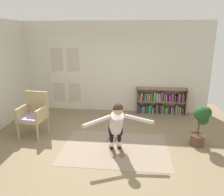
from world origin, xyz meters
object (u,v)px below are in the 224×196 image
at_px(wicker_chair, 34,113).
at_px(potted_plant, 201,120).
at_px(bookshelf, 160,103).
at_px(skis_pair, 115,147).
at_px(person_skier, 117,123).

relative_size(wicker_chair, potted_plant, 1.15).
bearing_deg(potted_plant, wicker_chair, 177.78).
distance_m(bookshelf, potted_plant, 2.17).
xyz_separation_m(wicker_chair, potted_plant, (4.07, -0.16, 0.05)).
distance_m(bookshelf, skis_pair, 2.70).
relative_size(potted_plant, skis_pair, 1.13).
height_order(wicker_chair, skis_pair, wicker_chair).
height_order(bookshelf, potted_plant, potted_plant).
xyz_separation_m(potted_plant, skis_pair, (-1.94, -0.35, -0.61)).
height_order(bookshelf, skis_pair, bookshelf).
distance_m(wicker_chair, skis_pair, 2.26).
bearing_deg(wicker_chair, skis_pair, -13.31).
relative_size(bookshelf, potted_plant, 1.67).
bearing_deg(skis_pair, person_skier, -76.05).
bearing_deg(potted_plant, skis_pair, -169.85).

